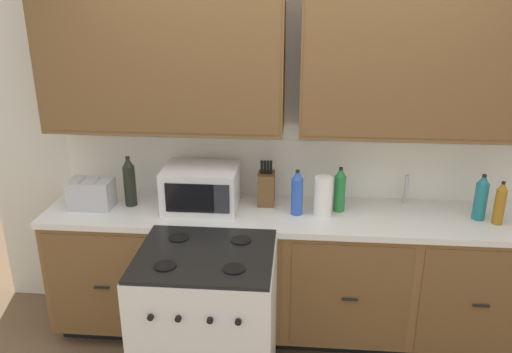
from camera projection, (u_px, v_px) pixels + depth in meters
name	position (u px, v px, depth m)	size (l,w,h in m)	color
wall_unit	(292.00, 92.00, 3.31)	(4.36, 0.40, 2.53)	silver
counter_run	(288.00, 272.00, 3.54)	(3.19, 0.64, 0.92)	black
stove_range	(208.00, 326.00, 2.99)	(0.76, 0.68, 0.95)	white
microwave	(201.00, 188.00, 3.41)	(0.48, 0.37, 0.28)	white
toaster	(91.00, 194.00, 3.43)	(0.28, 0.18, 0.19)	#B7B7BC
knife_block	(266.00, 188.00, 3.47)	(0.11, 0.14, 0.31)	brown
sink_faucet	(406.00, 189.00, 3.49)	(0.02, 0.02, 0.20)	#B2B5BA
paper_towel_roll	(323.00, 197.00, 3.29)	(0.12, 0.12, 0.26)	white
bottle_blue	(297.00, 193.00, 3.31)	(0.08, 0.08, 0.30)	blue
bottle_teal	(481.00, 198.00, 3.24)	(0.08, 0.08, 0.30)	#1E707A
bottle_dark	(130.00, 182.00, 3.44)	(0.08, 0.08, 0.34)	black
bottle_amber	(500.00, 203.00, 3.17)	(0.07, 0.07, 0.28)	#9E6619
bottle_green	(340.00, 190.00, 3.36)	(0.07, 0.07, 0.30)	#237A38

